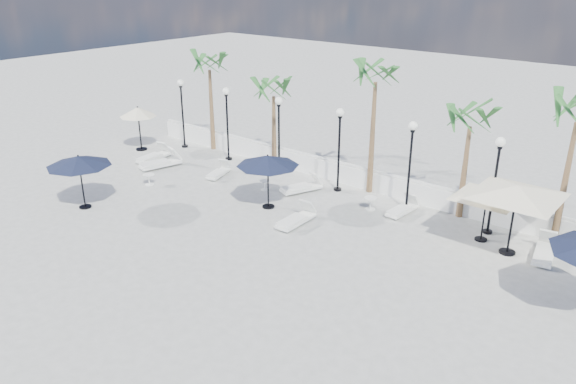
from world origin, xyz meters
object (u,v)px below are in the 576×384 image
Objects in this scene: lounger_5 at (296,219)px; parasol_navy_mid at (268,161)px; lounger_3 at (302,187)px; parasol_navy_left at (79,161)px; lounger_0 at (161,162)px; lounger_2 at (219,172)px; parasol_cream_small at (138,113)px; lounger_1 at (154,156)px; lounger_4 at (402,209)px; parasol_cream_sq_a at (518,186)px; parasol_cream_sq_b at (488,190)px; lounger_6 at (544,252)px.

parasol_navy_mid is at bearing 161.82° from lounger_5.
parasol_navy_left is at bearing -107.73° from lounger_3.
lounger_0 is 3.36m from lounger_2.
lounger_2 is 0.71× the size of parasol_cream_small.
parasol_cream_small is at bearing 171.60° from parasol_navy_mid.
lounger_3 is at bearing 1.14° from lounger_1.
lounger_0 is at bearing -163.68° from lounger_4.
lounger_0 is 5.84m from parasol_navy_left.
parasol_cream_sq_b is at bearing 160.25° from parasol_cream_sq_a.
lounger_0 reaches higher than lounger_5.
parasol_navy_mid reaches higher than lounger_0.
lounger_4 is at bearing 0.87° from lounger_1.
lounger_6 is 2.65m from parasol_cream_sq_a.
parasol_cream_sq_a is 2.30× the size of parasol_cream_small.
lounger_6 is at bearing 1.72° from lounger_4.
lounger_5 is at bearing -9.73° from parasol_cream_small.
lounger_3 is 8.41m from parasol_cream_sq_b.
lounger_1 is 8.98m from parasol_navy_mid.
lounger_0 is 0.40× the size of parasol_cream_sq_a.
parasol_navy_left reaches higher than lounger_4.
lounger_2 is at bearing 161.77° from lounger_5.
parasol_cream_small is (-3.20, 1.23, 1.85)m from lounger_0.
lounger_6 is 0.76× the size of parasol_navy_left.
parasol_navy_mid is at bearing -175.33° from lounger_6.
lounger_5 is at bearing -168.52° from lounger_6.
parasol_navy_left reaches higher than lounger_1.
lounger_0 is 1.07× the size of lounger_1.
parasol_navy_mid reaches higher than lounger_6.
lounger_4 is 0.72× the size of parasol_cream_small.
lounger_1 is 1.04× the size of lounger_6.
parasol_navy_left is 8.10m from parasol_cream_small.
parasol_cream_sq_a reaches higher than parasol_navy_mid.
lounger_3 is 0.83× the size of parasol_cream_small.
lounger_1 is 18.32m from parasol_cream_sq_a.
lounger_6 is at bearing 20.70° from lounger_0.
lounger_1 is at bearing 169.21° from lounger_2.
parasol_navy_left reaches higher than lounger_6.
parasol_navy_mid is 10.92m from parasol_cream_small.
parasol_cream_sq_b is (6.24, 3.31, 1.78)m from lounger_5.
lounger_2 is 6.76m from parasol_navy_left.
parasol_cream_sq_a is (15.40, 7.27, 0.52)m from parasol_navy_left.
parasol_cream_small is at bearing -177.97° from parasol_cream_sq_a.
parasol_navy_mid is at bearing -166.14° from parasol_cream_sq_a.
parasol_cream_sq_a is at bearing 22.35° from lounger_3.
parasol_navy_mid reaches higher than lounger_5.
parasol_navy_mid is at bearing 10.42° from lounger_0.
parasol_cream_small reaches higher than parasol_cream_sq_b.
parasol_navy_mid is 0.46× the size of parasol_cream_sq_a.
lounger_6 is 21.41m from parasol_cream_small.
parasol_navy_left is at bearing -54.03° from parasol_cream_small.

